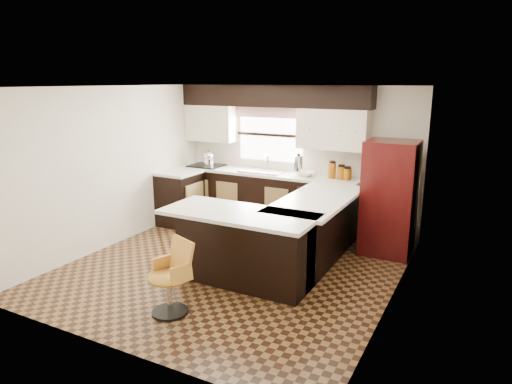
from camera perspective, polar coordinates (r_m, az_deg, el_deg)
The scene contains 30 objects.
floor at distance 6.31m, azimuth -2.88°, elevation -9.34°, with size 4.40×4.40×0.00m, color #49301A.
ceiling at distance 5.80m, azimuth -3.17°, elevation 13.01°, with size 4.40×4.40×0.00m, color silver.
wall_back at distance 7.88m, azimuth 5.16°, elevation 4.42°, with size 4.40×4.40×0.00m, color beige.
wall_front at distance 4.27m, azimuth -18.26°, elevation -4.36°, with size 4.40×4.40×0.00m, color beige.
wall_left at distance 7.22m, azimuth -17.54°, elevation 2.97°, with size 4.40×4.40×0.00m, color beige.
wall_right at distance 5.22m, azimuth 17.24°, elevation -1.00°, with size 4.40×4.40×0.00m, color beige.
base_cab_back at distance 7.95m, azimuth 1.21°, elevation -0.97°, with size 3.30×0.60×0.90m, color black.
base_cab_left at distance 8.11m, azimuth -9.44°, elevation -0.87°, with size 0.60×0.70×0.90m, color black.
counter_back at distance 7.84m, azimuth 1.23°, elevation 2.37°, with size 3.30×0.60×0.04m, color silver.
counter_left at distance 8.00m, azimuth -9.57°, elevation 2.41°, with size 0.60×0.70×0.04m, color silver.
soffit at distance 7.78m, azimuth 2.04°, elevation 11.90°, with size 3.40×0.35×0.36m, color black.
upper_cab_left at distance 8.41m, azimuth -5.59°, elevation 8.58°, with size 0.94×0.35×0.64m, color beige.
upper_cab_right at distance 7.42m, azimuth 9.62°, elevation 7.75°, with size 1.14×0.35×0.64m, color beige.
window_pane at distance 8.02m, azimuth 1.83°, elevation 7.15°, with size 1.20×0.02×0.90m, color white.
valance at distance 7.94m, azimuth 1.72°, elevation 9.92°, with size 1.30×0.06×0.18m, color #D19B93.
sink at distance 7.84m, azimuth 0.84°, elevation 2.64°, with size 0.75×0.45×0.03m, color #B2B2B7.
dishwasher at distance 7.32m, azimuth 7.24°, elevation -2.54°, with size 0.58×0.03×0.78m, color black.
cooktop at distance 8.41m, azimuth -6.18°, elevation 3.31°, with size 0.58×0.50×0.03m, color black.
peninsula_long at distance 6.32m, azimuth 7.07°, elevation -5.03°, with size 0.60×1.95×0.90m, color black.
peninsula_return at distance 5.69m, azimuth -1.45°, elevation -7.10°, with size 1.65×0.60×0.90m, color black.
counter_pen_long at distance 6.16m, azimuth 7.63°, elevation -0.94°, with size 0.84×1.95×0.04m, color silver.
counter_pen_return at distance 5.47m, azimuth -2.12°, elevation -2.73°, with size 1.89×0.84×0.04m, color silver.
refrigerator at distance 6.85m, azimuth 16.36°, elevation -0.71°, with size 0.71×0.68×1.66m, color #3A0A0A.
bar_chair at distance 5.07m, azimuth -10.87°, elevation -10.55°, with size 0.44×0.44×0.82m, color #C9872E, non-canonical shape.
kettle at distance 8.36m, azimuth -5.91°, elevation 4.30°, with size 0.20×0.20×0.27m, color silver, non-canonical shape.
percolator at distance 7.57m, azimuth 5.31°, elevation 3.33°, with size 0.15×0.15×0.33m, color silver.
mixing_bowl at distance 7.54m, azimuth 6.20°, elevation 2.28°, with size 0.29×0.29×0.07m, color white.
canister_large at distance 7.40m, azimuth 9.48°, elevation 2.65°, with size 0.12×0.12×0.25m, color #844708.
canister_med at distance 7.36m, azimuth 10.61°, elevation 2.36°, with size 0.13×0.13×0.21m, color #844708.
canister_small at distance 7.33m, azimuth 11.34°, elevation 2.20°, with size 0.13×0.13×0.18m, color #844708.
Camera 1 is at (2.96, -4.99, 2.48)m, focal length 32.00 mm.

